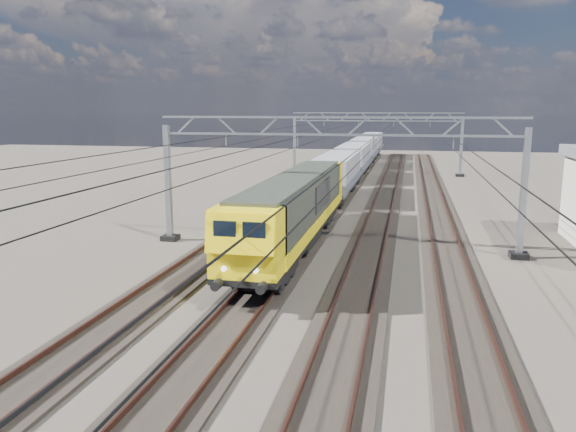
% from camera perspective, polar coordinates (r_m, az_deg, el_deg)
% --- Properties ---
extents(ground, '(160.00, 160.00, 0.00)m').
position_cam_1_polar(ground, '(26.86, 3.48, -5.37)').
color(ground, black).
rests_on(ground, ground).
extents(track_outer_west, '(2.60, 140.00, 0.30)m').
position_cam_1_polar(track_outer_west, '(28.33, -8.64, -4.46)').
color(track_outer_west, black).
rests_on(track_outer_west, ground).
extents(track_loco, '(2.60, 140.00, 0.30)m').
position_cam_1_polar(track_loco, '(27.20, -0.70, -4.98)').
color(track_loco, black).
rests_on(track_loco, ground).
extents(track_inner_east, '(2.60, 140.00, 0.30)m').
position_cam_1_polar(track_inner_east, '(26.62, 7.76, -5.43)').
color(track_inner_east, black).
rests_on(track_inner_east, ground).
extents(track_outer_east, '(2.60, 140.00, 0.30)m').
position_cam_1_polar(track_outer_east, '(26.65, 16.40, -5.77)').
color(track_outer_east, black).
rests_on(track_outer_east, ground).
extents(catenary_gantry_mid, '(19.90, 0.90, 7.11)m').
position_cam_1_polar(catenary_gantry_mid, '(29.97, 4.73, 3.94)').
color(catenary_gantry_mid, '#92989F').
rests_on(catenary_gantry_mid, ground).
extents(catenary_gantry_far, '(19.90, 0.90, 7.11)m').
position_cam_1_polar(catenary_gantry_far, '(65.72, 8.88, 7.57)').
color(catenary_gantry_far, '#92989F').
rests_on(catenary_gantry_far, ground).
extents(overhead_wires, '(12.03, 140.00, 0.53)m').
position_cam_1_polar(overhead_wires, '(33.77, 5.68, 7.83)').
color(overhead_wires, black).
rests_on(overhead_wires, ground).
extents(locomotive, '(2.76, 21.10, 3.62)m').
position_cam_1_polar(locomotive, '(30.00, 0.76, 0.93)').
color(locomotive, black).
rests_on(locomotive, ground).
extents(hopper_wagon_lead, '(3.38, 13.00, 3.25)m').
position_cam_1_polar(hopper_wagon_lead, '(47.32, 5.02, 4.41)').
color(hopper_wagon_lead, black).
rests_on(hopper_wagon_lead, ground).
extents(hopper_wagon_mid, '(3.38, 13.00, 3.25)m').
position_cam_1_polar(hopper_wagon_mid, '(61.37, 6.70, 5.84)').
color(hopper_wagon_mid, black).
rests_on(hopper_wagon_mid, ground).
extents(hopper_wagon_third, '(3.38, 13.00, 3.25)m').
position_cam_1_polar(hopper_wagon_third, '(75.48, 7.76, 6.73)').
color(hopper_wagon_third, black).
rests_on(hopper_wagon_third, ground).
extents(hopper_wagon_fourth, '(3.38, 13.00, 3.25)m').
position_cam_1_polar(hopper_wagon_fourth, '(89.61, 8.48, 7.34)').
color(hopper_wagon_fourth, black).
rests_on(hopper_wagon_fourth, ground).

